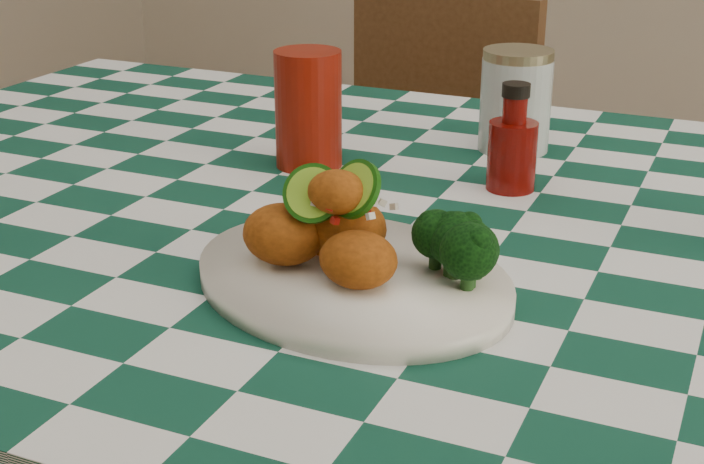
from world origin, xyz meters
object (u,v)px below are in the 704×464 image
at_px(red_tumbler, 308,109).
at_px(mason_jar, 516,100).
at_px(ketchup_bottle, 513,137).
at_px(plate, 352,279).
at_px(wooden_chair_left, 397,230).
at_px(fried_chicken_pile, 341,220).

distance_m(red_tumbler, mason_jar, 0.27).
bearing_deg(red_tumbler, ketchup_bottle, 3.50).
distance_m(plate, wooden_chair_left, 1.05).
height_order(plate, red_tumbler, red_tumbler).
xyz_separation_m(ketchup_bottle, wooden_chair_left, (-0.38, 0.62, -0.41)).
distance_m(fried_chicken_pile, red_tumbler, 0.36).
bearing_deg(red_tumbler, plate, -57.71).
height_order(red_tumbler, wooden_chair_left, red_tumbler).
bearing_deg(ketchup_bottle, fried_chicken_pile, -102.41).
bearing_deg(wooden_chair_left, ketchup_bottle, -50.72).
xyz_separation_m(fried_chicken_pile, ketchup_bottle, (0.07, 0.32, -0.00)).
bearing_deg(plate, mason_jar, 87.31).
xyz_separation_m(plate, ketchup_bottle, (0.06, 0.32, 0.05)).
relative_size(mason_jar, wooden_chair_left, 0.15).
xyz_separation_m(ketchup_bottle, mason_jar, (-0.04, 0.15, 0.00)).
relative_size(plate, ketchup_bottle, 2.53).
distance_m(ketchup_bottle, wooden_chair_left, 0.83).
bearing_deg(wooden_chair_left, mason_jar, -46.12).
distance_m(plate, red_tumbler, 0.37).
bearing_deg(mason_jar, red_tumbler, -142.11).
height_order(fried_chicken_pile, ketchup_bottle, ketchup_bottle).
height_order(plate, ketchup_bottle, ketchup_bottle).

